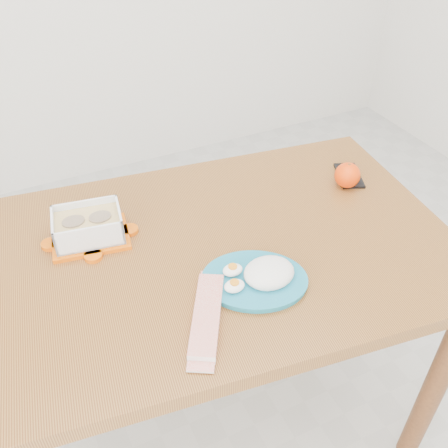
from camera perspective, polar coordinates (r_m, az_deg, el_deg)
name	(u,v)px	position (r m, az deg, el deg)	size (l,w,h in m)	color
ground	(280,413)	(1.81, 6.37, -20.66)	(3.50, 3.50, 0.00)	#B7B7B2
dining_table	(224,274)	(1.30, 0.00, -5.73)	(1.21, 0.89, 0.75)	brown
food_container	(88,227)	(1.26, -15.24, -0.30)	(0.20, 0.17, 0.08)	#E35B06
orange_fruit	(347,175)	(1.45, 13.92, 5.43)	(0.07, 0.07, 0.07)	#FF4C05
rice_plate	(259,276)	(1.12, 4.05, -5.94)	(0.31, 0.31, 0.06)	teal
candy_bar	(207,315)	(1.05, -1.97, -10.40)	(0.22, 0.05, 0.02)	red
smartphone	(349,176)	(1.51, 14.10, 5.39)	(0.06, 0.13, 0.01)	black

